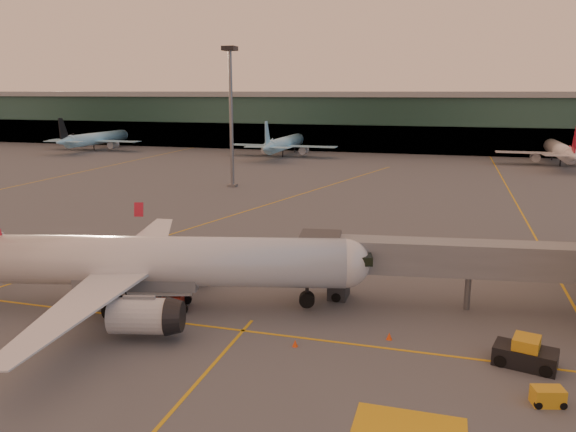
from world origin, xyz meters
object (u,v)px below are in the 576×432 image
(gpu_cart, at_px, (548,397))
(pushback_tug, at_px, (525,354))
(catering_truck, at_px, (162,283))
(main_airplane, at_px, (136,263))

(gpu_cart, relative_size, pushback_tug, 0.47)
(catering_truck, relative_size, pushback_tug, 1.31)
(main_airplane, xyz_separation_m, catering_truck, (2.18, 0.23, -1.57))
(catering_truck, xyz_separation_m, gpu_cart, (28.35, -7.01, -1.77))
(main_airplane, bearing_deg, catering_truck, -7.70)
(main_airplane, distance_m, catering_truck, 2.70)
(catering_truck, relative_size, gpu_cart, 2.79)
(catering_truck, height_order, pushback_tug, catering_truck)
(main_airplane, height_order, pushback_tug, main_airplane)
(gpu_cart, height_order, pushback_tug, pushback_tug)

